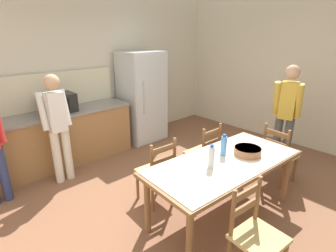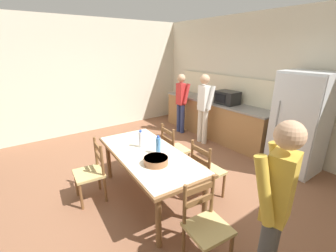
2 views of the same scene
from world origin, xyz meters
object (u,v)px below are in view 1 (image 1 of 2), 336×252
(bottle_near_centre, at_px, (211,157))
(chair_side_far_left, at_px, (157,172))
(chair_head_end, at_px, (278,155))
(person_at_counter, at_px, (57,124))
(refrigerator, at_px, (142,97))
(serving_bowl, at_px, (248,151))
(chair_side_near_left, at_px, (255,235))
(chair_side_far_right, at_px, (204,153))
(person_by_table, at_px, (286,112))
(bottle_off_centre, at_px, (224,146))
(microwave, at_px, (58,103))
(dining_table, at_px, (224,167))

(bottle_near_centre, bearing_deg, chair_side_far_left, 101.14)
(chair_head_end, relative_size, person_at_counter, 0.56)
(refrigerator, bearing_deg, serving_bowl, -100.33)
(chair_side_near_left, height_order, person_at_counter, person_at_counter)
(serving_bowl, relative_size, chair_head_end, 0.35)
(chair_side_far_left, height_order, chair_side_far_right, same)
(serving_bowl, height_order, chair_side_far_left, chair_side_far_left)
(person_by_table, bearing_deg, bottle_off_centre, -12.78)
(chair_side_far_left, bearing_deg, chair_side_near_left, 89.96)
(bottle_near_centre, height_order, chair_side_far_right, bottle_near_centre)
(chair_side_far_left, relative_size, person_at_counter, 0.56)
(chair_side_far_left, bearing_deg, person_by_table, 167.57)
(microwave, height_order, person_at_counter, person_at_counter)
(person_by_table, bearing_deg, refrigerator, -82.33)
(bottle_off_centre, bearing_deg, chair_head_end, -9.02)
(dining_table, height_order, person_by_table, person_by_table)
(person_at_counter, bearing_deg, serving_bowl, -147.68)
(person_at_counter, height_order, person_by_table, person_by_table)
(chair_side_far_left, bearing_deg, bottle_off_centre, 130.55)
(chair_head_end, distance_m, person_at_counter, 3.26)
(dining_table, height_order, serving_bowl, serving_bowl)
(dining_table, xyz_separation_m, chair_side_near_left, (-0.48, -0.70, -0.23))
(chair_side_near_left, relative_size, person_at_counter, 0.56)
(serving_bowl, height_order, chair_side_near_left, chair_side_near_left)
(person_at_counter, bearing_deg, dining_table, -153.29)
(chair_side_near_left, xyz_separation_m, person_at_counter, (-0.60, 2.85, 0.47))
(chair_side_far_right, bearing_deg, chair_side_far_left, -2.38)
(person_by_table, bearing_deg, microwave, -57.27)
(bottle_near_centre, bearing_deg, chair_head_end, -3.66)
(chair_side_near_left, bearing_deg, refrigerator, 73.80)
(dining_table, distance_m, person_by_table, 1.83)
(bottle_near_centre, distance_m, chair_side_far_right, 1.09)
(chair_side_near_left, bearing_deg, person_at_counter, 107.11)
(chair_side_far_left, relative_size, chair_head_end, 1.00)
(microwave, distance_m, serving_bowl, 3.01)
(serving_bowl, distance_m, chair_head_end, 0.99)
(chair_side_near_left, xyz_separation_m, chair_side_far_left, (0.09, 1.46, 0.00))
(refrigerator, height_order, chair_head_end, refrigerator)
(person_by_table, bearing_deg, chair_side_near_left, 6.31)
(chair_side_far_left, bearing_deg, serving_bowl, 134.14)
(chair_head_end, bearing_deg, bottle_near_centre, 92.14)
(refrigerator, distance_m, chair_side_far_left, 2.30)
(microwave, distance_m, chair_side_far_left, 2.06)
(chair_side_near_left, bearing_deg, bottle_off_centre, 59.17)
(dining_table, relative_size, serving_bowl, 6.21)
(dining_table, distance_m, person_at_counter, 2.41)
(microwave, bearing_deg, person_at_counter, -114.49)
(refrigerator, relative_size, bottle_off_centre, 6.71)
(microwave, bearing_deg, chair_side_far_left, -76.56)
(dining_table, bearing_deg, microwave, 107.56)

